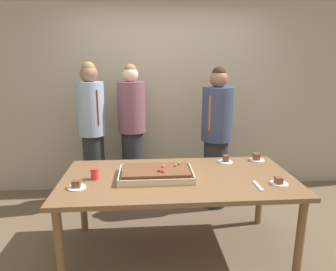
# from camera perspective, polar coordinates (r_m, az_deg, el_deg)

# --- Properties ---
(ground_plane) EXTENTS (12.00, 12.00, 0.00)m
(ground_plane) POSITION_cam_1_polar(r_m,az_deg,el_deg) (3.08, 1.81, -21.26)
(ground_plane) COLOR brown
(interior_back_panel) EXTENTS (8.00, 0.12, 3.00)m
(interior_back_panel) POSITION_cam_1_polar(r_m,az_deg,el_deg) (4.12, -0.41, 10.17)
(interior_back_panel) COLOR #B2A893
(interior_back_panel) RESTS_ON ground_plane
(party_table) EXTENTS (2.09, 1.04, 0.77)m
(party_table) POSITION_cam_1_polar(r_m,az_deg,el_deg) (2.74, 1.92, -9.37)
(party_table) COLOR brown
(party_table) RESTS_ON ground_plane
(sheet_cake) EXTENTS (0.66, 0.41, 0.11)m
(sheet_cake) POSITION_cam_1_polar(r_m,az_deg,el_deg) (2.68, -2.31, -7.29)
(sheet_cake) COLOR beige
(sheet_cake) RESTS_ON party_table
(plated_slice_near_left) EXTENTS (0.15, 0.15, 0.06)m
(plated_slice_near_left) POSITION_cam_1_polar(r_m,az_deg,el_deg) (2.72, 20.60, -8.38)
(plated_slice_near_left) COLOR white
(plated_slice_near_left) RESTS_ON party_table
(plated_slice_near_right) EXTENTS (0.15, 0.15, 0.08)m
(plated_slice_near_right) POSITION_cam_1_polar(r_m,az_deg,el_deg) (3.13, 11.02, -4.71)
(plated_slice_near_right) COLOR white
(plated_slice_near_right) RESTS_ON party_table
(plated_slice_far_left) EXTENTS (0.15, 0.15, 0.07)m
(plated_slice_far_left) POSITION_cam_1_polar(r_m,az_deg,el_deg) (2.58, -17.24, -9.21)
(plated_slice_far_left) COLOR white
(plated_slice_far_left) RESTS_ON party_table
(plated_slice_far_right) EXTENTS (0.15, 0.15, 0.08)m
(plated_slice_far_right) POSITION_cam_1_polar(r_m,az_deg,el_deg) (3.26, 16.75, -4.20)
(plated_slice_far_right) COLOR white
(plated_slice_far_right) RESTS_ON party_table
(drink_cup_nearest) EXTENTS (0.07, 0.07, 0.10)m
(drink_cup_nearest) POSITION_cam_1_polar(r_m,az_deg,el_deg) (2.72, -13.96, -7.20)
(drink_cup_nearest) COLOR red
(drink_cup_nearest) RESTS_ON party_table
(cake_server_utensil) EXTENTS (0.03, 0.20, 0.01)m
(cake_server_utensil) POSITION_cam_1_polar(r_m,az_deg,el_deg) (2.62, 16.96, -9.25)
(cake_server_utensil) COLOR silver
(cake_server_utensil) RESTS_ON party_table
(person_serving_front) EXTENTS (0.36, 0.36, 1.73)m
(person_serving_front) POSITION_cam_1_polar(r_m,az_deg,el_deg) (3.62, 9.30, -0.34)
(person_serving_front) COLOR #28282D
(person_serving_front) RESTS_ON ground_plane
(person_green_shirt_behind) EXTENTS (0.34, 0.34, 1.75)m
(person_green_shirt_behind) POSITION_cam_1_polar(r_m,az_deg,el_deg) (3.78, -6.93, 0.65)
(person_green_shirt_behind) COLOR #28282D
(person_green_shirt_behind) RESTS_ON ground_plane
(person_striped_tie_right) EXTENTS (0.32, 0.32, 1.78)m
(person_striped_tie_right) POSITION_cam_1_polar(r_m,az_deg,el_deg) (3.70, -14.35, 0.46)
(person_striped_tie_right) COLOR #28282D
(person_striped_tie_right) RESTS_ON ground_plane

